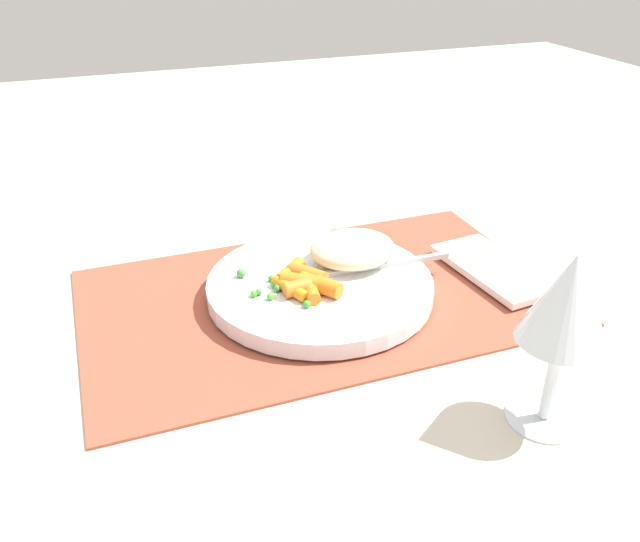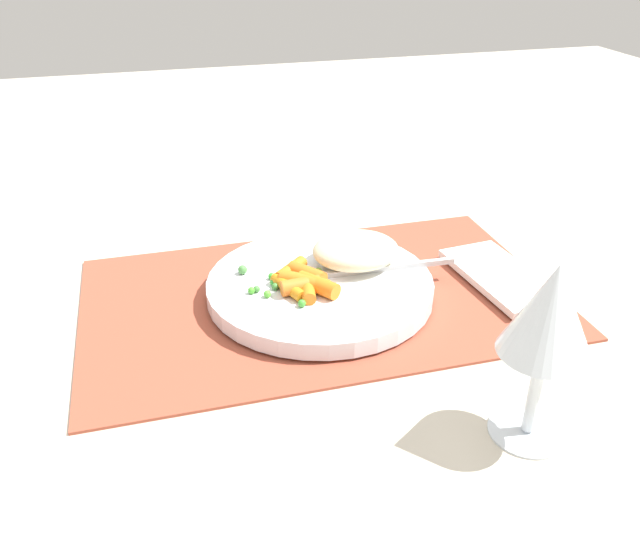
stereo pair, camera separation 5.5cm
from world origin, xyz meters
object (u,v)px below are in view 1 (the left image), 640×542
(plate, at_px, (320,287))
(napkin, at_px, (494,269))
(fork, at_px, (352,272))
(wine_glass, at_px, (567,305))
(carrot_portion, at_px, (306,282))
(rice_mound, at_px, (353,249))

(plate, xyz_separation_m, napkin, (-0.20, 0.02, -0.00))
(fork, height_order, napkin, fork)
(plate, distance_m, wine_glass, 0.28)
(fork, bearing_deg, plate, -1.92)
(carrot_portion, height_order, wine_glass, wine_glass)
(plate, relative_size, rice_mound, 2.52)
(carrot_portion, distance_m, wine_glass, 0.27)
(plate, height_order, carrot_portion, carrot_portion)
(rice_mound, distance_m, fork, 0.03)
(wine_glass, bearing_deg, plate, -66.37)
(wine_glass, xyz_separation_m, napkin, (-0.10, -0.22, -0.10))
(rice_mound, distance_m, wine_glass, 0.28)
(plate, height_order, rice_mound, rice_mound)
(plate, bearing_deg, rice_mound, -153.05)
(carrot_portion, distance_m, fork, 0.06)
(wine_glass, distance_m, napkin, 0.26)
(rice_mound, bearing_deg, carrot_portion, 29.03)
(rice_mound, bearing_deg, napkin, 163.09)
(plate, distance_m, fork, 0.04)
(rice_mound, xyz_separation_m, carrot_portion, (0.07, 0.04, -0.01))
(rice_mound, distance_m, carrot_portion, 0.08)
(plate, relative_size, fork, 1.24)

